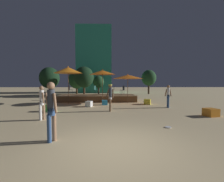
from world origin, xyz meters
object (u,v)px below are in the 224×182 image
(bistro_chair_3, at_px, (123,89))
(cube_seat_2, at_px, (147,102))
(person_1, at_px, (51,108))
(bistro_chair_2, at_px, (96,89))
(background_tree_1, at_px, (77,80))
(patio_umbrella_2, at_px, (68,70))
(bistro_chair_1, at_px, (113,89))
(frisbee_disc, at_px, (168,127))
(person_0, at_px, (110,96))
(patio_umbrella_1, at_px, (102,72))
(person_3, at_px, (168,95))
(cube_seat_1, at_px, (89,104))
(person_2, at_px, (42,102))
(background_tree_3, at_px, (49,78))
(background_tree_4, at_px, (99,82))
(cube_seat_3, at_px, (50,108))
(background_tree_0, at_px, (84,77))
(cube_seat_0, at_px, (211,112))
(bistro_chair_0, at_px, (70,89))
(patio_umbrella_0, at_px, (128,77))
(background_tree_2, at_px, (149,78))
(cube_seat_4, at_px, (105,103))

(bistro_chair_3, bearing_deg, cube_seat_2, 17.07)
(person_1, xyz_separation_m, bistro_chair_2, (0.42, 10.81, 0.15))
(person_1, xyz_separation_m, background_tree_1, (-3.25, 18.88, 1.29))
(patio_umbrella_2, relative_size, bistro_chair_1, 3.72)
(bistro_chair_2, height_order, frisbee_disc, bistro_chair_2)
(person_0, distance_m, frisbee_disc, 4.49)
(patio_umbrella_1, height_order, person_3, patio_umbrella_1)
(patio_umbrella_1, height_order, background_tree_1, background_tree_1)
(cube_seat_1, distance_m, person_2, 4.61)
(patio_umbrella_1, distance_m, bistro_chair_3, 2.99)
(bistro_chair_3, distance_m, background_tree_3, 11.93)
(background_tree_4, bearing_deg, person_1, -90.19)
(person_1, relative_size, bistro_chair_1, 2.10)
(patio_umbrella_1, relative_size, bistro_chair_3, 3.44)
(cube_seat_1, height_order, background_tree_4, background_tree_4)
(person_2, bearing_deg, cube_seat_1, -159.70)
(cube_seat_3, distance_m, background_tree_0, 11.24)
(patio_umbrella_2, bearing_deg, cube_seat_3, -92.69)
(cube_seat_1, xyz_separation_m, bistro_chair_2, (0.18, 3.82, 1.00))
(frisbee_disc, relative_size, background_tree_3, 0.06)
(cube_seat_0, bearing_deg, cube_seat_3, 170.35)
(person_2, relative_size, bistro_chair_0, 1.91)
(cube_seat_3, xyz_separation_m, background_tree_3, (-4.71, 11.91, 2.33))
(patio_umbrella_0, height_order, frisbee_disc, patio_umbrella_0)
(person_1, height_order, background_tree_3, background_tree_3)
(patio_umbrella_1, xyz_separation_m, background_tree_0, (-2.84, 6.99, -0.17))
(cube_seat_2, xyz_separation_m, background_tree_2, (3.35, 12.16, 2.47))
(person_3, height_order, frisbee_disc, person_3)
(bistro_chair_0, bearing_deg, background_tree_3, 9.54)
(patio_umbrella_0, relative_size, bistro_chair_2, 3.08)
(person_0, bearing_deg, background_tree_4, -172.54)
(bistro_chair_1, xyz_separation_m, background_tree_3, (-9.00, 5.65, 1.35))
(person_0, xyz_separation_m, bistro_chair_3, (1.35, 5.52, 0.20))
(patio_umbrella_2, xyz_separation_m, frisbee_disc, (6.12, -7.44, -2.98))
(cube_seat_2, bearing_deg, bistro_chair_3, 128.13)
(cube_seat_2, xyz_separation_m, person_2, (-6.69, -5.36, 0.71))
(cube_seat_1, relative_size, background_tree_4, 0.18)
(patio_umbrella_2, xyz_separation_m, person_3, (8.10, -2.43, -2.07))
(person_1, bearing_deg, person_3, 167.79)
(background_tree_1, distance_m, background_tree_2, 11.84)
(cube_seat_1, bearing_deg, bistro_chair_0, 119.73)
(frisbee_disc, xyz_separation_m, background_tree_1, (-7.53, 17.48, 2.33))
(patio_umbrella_0, distance_m, cube_seat_1, 4.47)
(cube_seat_4, relative_size, background_tree_3, 0.12)
(cube_seat_0, bearing_deg, patio_umbrella_2, 150.10)
(patio_umbrella_2, relative_size, bistro_chair_0, 3.72)
(background_tree_2, bearing_deg, bistro_chair_0, -141.59)
(cube_seat_2, bearing_deg, cube_seat_4, -176.29)
(bistro_chair_3, height_order, background_tree_3, background_tree_3)
(bistro_chair_2, height_order, background_tree_0, background_tree_0)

